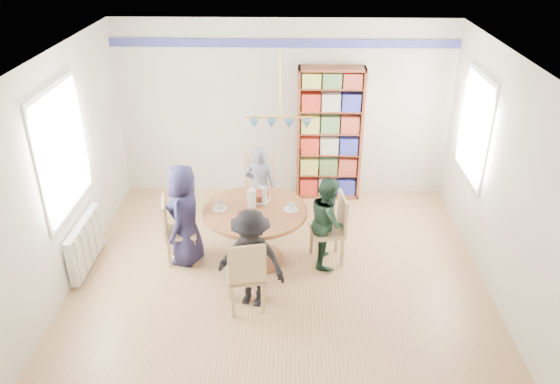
{
  "coord_description": "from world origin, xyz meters",
  "views": [
    {
      "loc": [
        0.15,
        -5.35,
        4.04
      ],
      "look_at": [
        0.0,
        0.4,
        1.05
      ],
      "focal_mm": 35.0,
      "sensor_mm": 36.0,
      "label": 1
    }
  ],
  "objects_px": {
    "chair_right": "(333,226)",
    "person_right": "(328,221)",
    "dining_table": "(255,223)",
    "person_far": "(260,187)",
    "radiator": "(86,243)",
    "chair_far": "(260,186)",
    "bookshelf": "(329,136)",
    "chair_left": "(174,228)",
    "person_left": "(185,215)",
    "person_near": "(251,259)",
    "chair_near": "(246,273)"
  },
  "relations": [
    {
      "from": "chair_far",
      "to": "person_left",
      "type": "relative_size",
      "value": 0.75
    },
    {
      "from": "chair_left",
      "to": "person_left",
      "type": "height_order",
      "value": "person_left"
    },
    {
      "from": "chair_far",
      "to": "bookshelf",
      "type": "relative_size",
      "value": 0.49
    },
    {
      "from": "chair_far",
      "to": "person_far",
      "type": "relative_size",
      "value": 0.82
    },
    {
      "from": "chair_near",
      "to": "person_far",
      "type": "bearing_deg",
      "value": 88.68
    },
    {
      "from": "radiator",
      "to": "person_near",
      "type": "xyz_separation_m",
      "value": [
        2.12,
        -0.65,
        0.25
      ]
    },
    {
      "from": "radiator",
      "to": "chair_near",
      "type": "relative_size",
      "value": 1.08
    },
    {
      "from": "chair_near",
      "to": "person_near",
      "type": "xyz_separation_m",
      "value": [
        0.05,
        0.14,
        0.09
      ]
    },
    {
      "from": "dining_table",
      "to": "person_right",
      "type": "height_order",
      "value": "person_right"
    },
    {
      "from": "chair_near",
      "to": "bookshelf",
      "type": "bearing_deg",
      "value": 69.83
    },
    {
      "from": "chair_right",
      "to": "bookshelf",
      "type": "bearing_deg",
      "value": 89.18
    },
    {
      "from": "bookshelf",
      "to": "chair_near",
      "type": "bearing_deg",
      "value": -110.17
    },
    {
      "from": "chair_far",
      "to": "bookshelf",
      "type": "height_order",
      "value": "bookshelf"
    },
    {
      "from": "person_far",
      "to": "bookshelf",
      "type": "distance_m",
      "value": 1.43
    },
    {
      "from": "person_right",
      "to": "person_far",
      "type": "xyz_separation_m",
      "value": [
        -0.9,
        0.89,
        0.02
      ]
    },
    {
      "from": "person_right",
      "to": "person_near",
      "type": "bearing_deg",
      "value": 131.24
    },
    {
      "from": "chair_right",
      "to": "person_right",
      "type": "bearing_deg",
      "value": -157.71
    },
    {
      "from": "radiator",
      "to": "person_right",
      "type": "xyz_separation_m",
      "value": [
        3.02,
        0.21,
        0.24
      ]
    },
    {
      "from": "chair_left",
      "to": "chair_right",
      "type": "bearing_deg",
      "value": 1.47
    },
    {
      "from": "dining_table",
      "to": "chair_far",
      "type": "height_order",
      "value": "chair_far"
    },
    {
      "from": "person_right",
      "to": "radiator",
      "type": "bearing_deg",
      "value": 91.35
    },
    {
      "from": "radiator",
      "to": "chair_right",
      "type": "relative_size",
      "value": 1.08
    },
    {
      "from": "person_far",
      "to": "bookshelf",
      "type": "height_order",
      "value": "bookshelf"
    },
    {
      "from": "person_near",
      "to": "bookshelf",
      "type": "distance_m",
      "value": 2.9
    },
    {
      "from": "person_far",
      "to": "radiator",
      "type": "bearing_deg",
      "value": 36.64
    },
    {
      "from": "radiator",
      "to": "bookshelf",
      "type": "xyz_separation_m",
      "value": [
        3.11,
        2.04,
        0.66
      ]
    },
    {
      "from": "dining_table",
      "to": "chair_right",
      "type": "relative_size",
      "value": 1.41
    },
    {
      "from": "radiator",
      "to": "person_near",
      "type": "relative_size",
      "value": 0.83
    },
    {
      "from": "chair_far",
      "to": "person_right",
      "type": "xyz_separation_m",
      "value": [
        0.91,
        -1.03,
        0.04
      ]
    },
    {
      "from": "chair_near",
      "to": "person_left",
      "type": "distance_m",
      "value": 1.31
    },
    {
      "from": "person_far",
      "to": "person_near",
      "type": "relative_size",
      "value": 1.01
    },
    {
      "from": "chair_near",
      "to": "person_left",
      "type": "relative_size",
      "value": 0.7
    },
    {
      "from": "chair_left",
      "to": "person_near",
      "type": "relative_size",
      "value": 0.72
    },
    {
      "from": "chair_left",
      "to": "person_left",
      "type": "relative_size",
      "value": 0.66
    },
    {
      "from": "chair_far",
      "to": "person_far",
      "type": "xyz_separation_m",
      "value": [
        0.01,
        -0.14,
        0.06
      ]
    },
    {
      "from": "person_right",
      "to": "chair_left",
      "type": "bearing_deg",
      "value": 88.03
    },
    {
      "from": "dining_table",
      "to": "chair_right",
      "type": "height_order",
      "value": "chair_right"
    },
    {
      "from": "person_left",
      "to": "bookshelf",
      "type": "xyz_separation_m",
      "value": [
        1.88,
        1.85,
        0.34
      ]
    },
    {
      "from": "chair_right",
      "to": "person_right",
      "type": "height_order",
      "value": "person_right"
    },
    {
      "from": "chair_right",
      "to": "chair_far",
      "type": "height_order",
      "value": "chair_far"
    },
    {
      "from": "person_left",
      "to": "person_far",
      "type": "height_order",
      "value": "person_left"
    },
    {
      "from": "person_right",
      "to": "bookshelf",
      "type": "height_order",
      "value": "bookshelf"
    },
    {
      "from": "chair_left",
      "to": "chair_right",
      "type": "height_order",
      "value": "chair_right"
    },
    {
      "from": "person_left",
      "to": "person_near",
      "type": "height_order",
      "value": "person_left"
    },
    {
      "from": "person_far",
      "to": "dining_table",
      "type": "bearing_deg",
      "value": 98.72
    },
    {
      "from": "person_far",
      "to": "person_near",
      "type": "distance_m",
      "value": 1.75
    },
    {
      "from": "chair_far",
      "to": "person_near",
      "type": "relative_size",
      "value": 0.83
    },
    {
      "from": "radiator",
      "to": "person_far",
      "type": "height_order",
      "value": "person_far"
    },
    {
      "from": "chair_far",
      "to": "person_far",
      "type": "height_order",
      "value": "person_far"
    },
    {
      "from": "dining_table",
      "to": "person_far",
      "type": "bearing_deg",
      "value": 89.57
    }
  ]
}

